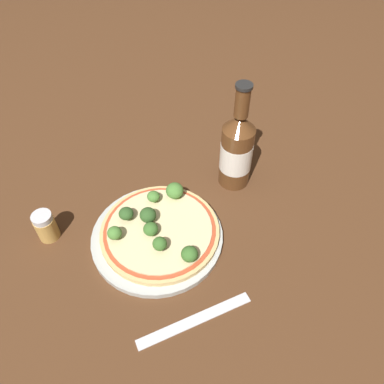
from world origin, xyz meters
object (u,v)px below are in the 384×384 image
pizza (160,231)px  fork (195,320)px  beer_bottle (237,150)px  pepper_shaker (46,226)px

pizza → fork: 0.18m
beer_bottle → fork: 0.34m
pepper_shaker → fork: bearing=21.5°
fork → pizza: bearing=87.0°
pizza → pepper_shaker: (-0.13, -0.17, 0.01)m
pepper_shaker → fork: 0.32m
beer_bottle → fork: beer_bottle is taller
pepper_shaker → pizza: bearing=52.0°
pepper_shaker → fork: (0.30, 0.12, -0.03)m
fork → pepper_shaker: bearing=124.4°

